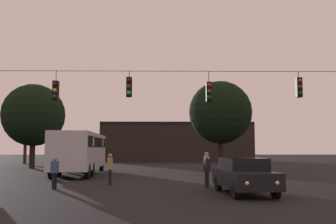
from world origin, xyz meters
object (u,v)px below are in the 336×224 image
Objects in this scene: car_near_right at (244,175)px; city_bus at (81,149)px; pedestrian_trailing at (110,167)px; tree_left_silhouette at (220,113)px; tree_right_far at (33,115)px; pedestrian_crossing_center at (207,169)px; pedestrian_crossing_right at (207,166)px; tree_behind_building at (26,108)px; pedestrian_near_bus at (55,171)px.

city_bus is at bearing 127.66° from car_near_right.
tree_left_silhouette is (7.56, 11.30, 3.95)m from pedestrian_trailing.
pedestrian_crossing_center is at bearing -50.98° from tree_right_far.
tree_behind_building is (-19.47, 27.24, 5.93)m from pedestrian_crossing_right.
car_near_right is 2.80× the size of pedestrian_crossing_center.
car_near_right is at bearing -77.29° from pedestrian_crossing_right.
pedestrian_near_bus is at bearing -174.03° from pedestrian_crossing_center.
tree_left_silhouette is at bearing -17.97° from tree_right_far.
pedestrian_crossing_right reaches higher than pedestrian_near_bus.
pedestrian_crossing_right is 0.21× the size of tree_right_far.
pedestrian_near_bus is (-7.32, -0.76, -0.05)m from pedestrian_crossing_center.
tree_right_far is (-7.44, 18.97, 4.26)m from pedestrian_near_bus.
car_near_right is 38.41m from tree_behind_building.
city_bus is 12.56m from pedestrian_crossing_center.
pedestrian_near_bus reaches higher than car_near_right.
pedestrian_crossing_right is 0.23× the size of tree_left_silhouette.
tree_right_far is (4.51, -10.80, -1.79)m from tree_behind_building.
pedestrian_crossing_center is at bearing 113.49° from car_near_right.
pedestrian_near_bus is 0.20× the size of tree_left_silhouette.
pedestrian_crossing_right is at bearing 18.59° from pedestrian_near_bus.
city_bus is at bearing 95.21° from pedestrian_near_bus.
pedestrian_trailing is at bearing 165.59° from pedestrian_crossing_center.
tree_right_far reaches higher than pedestrian_crossing_center.
pedestrian_trailing is (-6.22, 4.16, 0.13)m from car_near_right.
pedestrian_crossing_right is (8.45, -7.66, -0.89)m from city_bus.
tree_right_far reaches higher than tree_left_silhouette.
city_bus is 2.49× the size of car_near_right.
pedestrian_crossing_center is 0.97× the size of pedestrian_trailing.
tree_right_far reaches higher than pedestrian_crossing_right.
pedestrian_crossing_center is at bearing -96.60° from pedestrian_crossing_right.
tree_left_silhouette is at bearing 53.40° from pedestrian_near_bus.
city_bus is 1.36× the size of tree_right_far.
pedestrian_trailing is (-4.97, 1.28, 0.03)m from pedestrian_crossing_center.
pedestrian_crossing_center reaches higher than car_near_right.
pedestrian_crossing_right is 34.00m from tree_behind_building.
pedestrian_crossing_center is at bearing -14.41° from pedestrian_trailing.
tree_right_far reaches higher than pedestrian_trailing.
pedestrian_trailing is 0.17× the size of tree_behind_building.
tree_left_silhouette reaches higher than pedestrian_trailing.
pedestrian_trailing is at bearing -174.62° from pedestrian_crossing_right.
pedestrian_crossing_right reaches higher than pedestrian_trailing.
car_near_right is at bearing -52.80° from tree_right_far.
tree_right_far is (-6.51, 8.78, 3.25)m from city_bus.
tree_left_silhouette is (2.60, 12.58, 3.98)m from pedestrian_crossing_center.
city_bus is 11.44m from pedestrian_crossing_right.
car_near_right is 4.77m from pedestrian_crossing_right.
car_near_right is 2.59× the size of pedestrian_crossing_right.
pedestrian_trailing is 0.22× the size of tree_left_silhouette.
pedestrian_crossing_right is at bearing -54.45° from tree_behind_building.
tree_left_silhouette is (9.91, 13.35, 4.03)m from pedestrian_near_bus.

